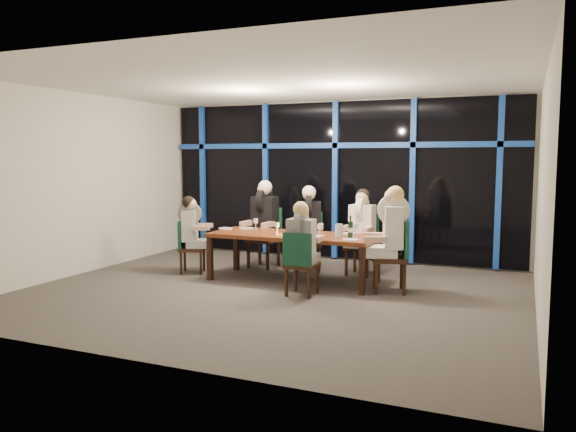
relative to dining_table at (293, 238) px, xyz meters
The scene contains 29 objects.
room 1.56m from the dining_table, 90.00° to the right, with size 7.04×7.00×3.02m.
window_wall 2.30m from the dining_table, 89.70° to the left, with size 6.86×0.43×2.94m.
dining_table is the anchor object (origin of this frame).
chair_far_left 1.29m from the dining_table, 134.19° to the left, with size 0.53×0.53×1.05m.
chair_far_mid 0.96m from the dining_table, 95.72° to the left, with size 0.59×0.59×0.99m.
chair_far_right 1.30m from the dining_table, 48.30° to the left, with size 0.50×0.50×0.97m.
chair_end_left 1.88m from the dining_table, behind, with size 0.54×0.54×0.89m.
chair_end_right 1.65m from the dining_table, ahead, with size 0.61×0.61×1.05m.
chair_near_mid 0.98m from the dining_table, 61.79° to the right, with size 0.42×0.42×0.91m.
diner_far_left 1.28m from the dining_table, 137.32° to the left, with size 0.55×0.67×1.02m.
diner_far_mid 0.91m from the dining_table, 94.44° to the left, with size 0.60×0.68×0.97m.
diner_far_right 1.25m from the dining_table, 46.05° to the left, with size 0.51×0.63×0.95m.
diner_end_left 1.80m from the dining_table, behind, with size 0.61×0.55×0.86m.
diner_end_right 1.59m from the dining_table, ahead, with size 0.71×0.62×1.02m.
diner_near_mid 0.92m from the dining_table, 59.47° to the right, with size 0.45×0.56×0.88m.
plate_far_left 1.00m from the dining_table, 163.97° to the left, with size 0.24×0.24×0.01m, color white.
plate_far_mid 0.36m from the dining_table, 70.89° to the left, with size 0.24×0.24×0.01m, color white.
plate_far_right 0.86m from the dining_table, 22.19° to the left, with size 0.24×0.24×0.01m, color white.
plate_end_left 1.28m from the dining_table, behind, with size 0.24×0.24×0.01m, color white.
plate_end_right 1.06m from the dining_table, 15.70° to the right, with size 0.24×0.24×0.01m, color white.
plate_near_mid 0.51m from the dining_table, 24.92° to the right, with size 0.24×0.24×0.01m, color white.
wine_bottle 0.98m from the dining_table, ahead, with size 0.08×0.08×0.33m.
water_pitcher 0.80m from the dining_table, ahead, with size 0.12×0.11×0.20m.
tea_light 0.17m from the dining_table, 122.00° to the right, with size 0.05×0.05×0.03m, color #FF9D4C.
wine_glass_a 0.32m from the dining_table, 151.61° to the right, with size 0.07×0.07×0.18m.
wine_glass_b 0.29m from the dining_table, 69.67° to the left, with size 0.06×0.06×0.16m.
wine_glass_c 0.48m from the dining_table, ahead, with size 0.06×0.06×0.17m.
wine_glass_d 0.79m from the dining_table, 165.89° to the left, with size 0.07×0.07×0.19m.
wine_glass_e 1.00m from the dining_table, ahead, with size 0.07×0.07×0.19m.
Camera 1 is at (3.31, -7.21, 1.94)m, focal length 35.00 mm.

